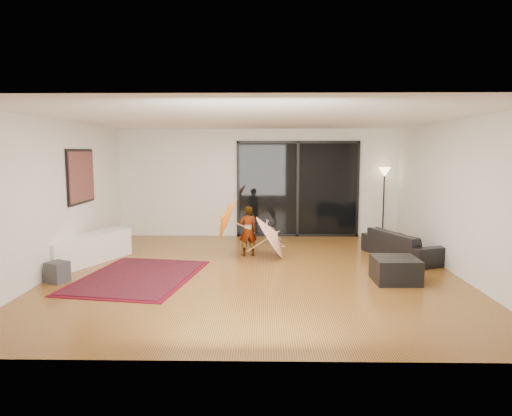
{
  "coord_description": "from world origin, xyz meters",
  "views": [
    {
      "loc": [
        0.15,
        -7.96,
        2.15
      ],
      "look_at": [
        0.0,
        0.42,
        1.1
      ],
      "focal_mm": 32.0,
      "sensor_mm": 36.0,
      "label": 1
    }
  ],
  "objects_px": {
    "media_console": "(87,249)",
    "child": "(248,231)",
    "sofa": "(402,245)",
    "ottoman": "(395,270)"
  },
  "relations": [
    {
      "from": "sofa",
      "to": "ottoman",
      "type": "xyz_separation_m",
      "value": [
        -0.63,
        -1.7,
        -0.07
      ]
    },
    {
      "from": "ottoman",
      "to": "sofa",
      "type": "bearing_deg",
      "value": 69.79
    },
    {
      "from": "media_console",
      "to": "ottoman",
      "type": "distance_m",
      "value": 5.69
    },
    {
      "from": "ottoman",
      "to": "child",
      "type": "xyz_separation_m",
      "value": [
        -2.5,
        1.86,
        0.32
      ]
    },
    {
      "from": "media_console",
      "to": "sofa",
      "type": "relative_size",
      "value": 1.06
    },
    {
      "from": "sofa",
      "to": "child",
      "type": "xyz_separation_m",
      "value": [
        -3.13,
        0.16,
        0.25
      ]
    },
    {
      "from": "media_console",
      "to": "child",
      "type": "distance_m",
      "value": 3.16
    },
    {
      "from": "sofa",
      "to": "ottoman",
      "type": "bearing_deg",
      "value": 138.28
    },
    {
      "from": "sofa",
      "to": "ottoman",
      "type": "relative_size",
      "value": 2.63
    },
    {
      "from": "sofa",
      "to": "ottoman",
      "type": "height_order",
      "value": "sofa"
    }
  ]
}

